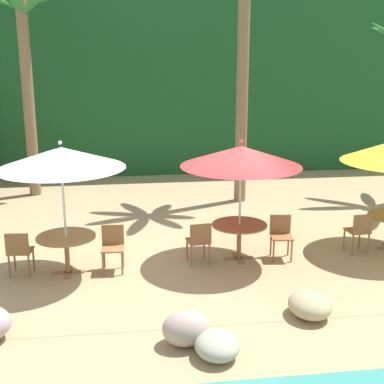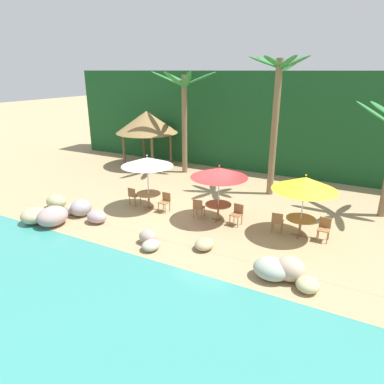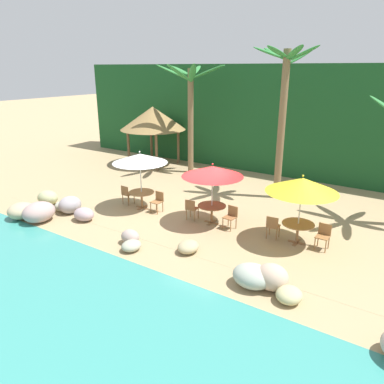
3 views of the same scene
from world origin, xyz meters
TOP-DOWN VIEW (x-y plane):
  - ground_plane at (0.00, 0.00)m, footprint 120.00×120.00m
  - terrace_deck at (0.00, 0.00)m, footprint 18.00×5.20m
  - foliage_backdrop at (0.00, 9.00)m, footprint 28.00×2.40m
  - rock_seawall at (-1.46, -3.17)m, footprint 15.20×2.61m
  - umbrella_white at (-2.85, -0.25)m, footprint 2.31×2.31m
  - dining_table_white at (-2.85, -0.25)m, footprint 1.10×1.10m
  - chair_white_seaward at (-2.00, -0.20)m, footprint 0.44×0.45m
  - chair_white_inland at (-3.71, -0.27)m, footprint 0.45×0.46m
  - umbrella_red at (0.50, 0.02)m, footprint 2.35×2.35m
  - dining_table_red at (0.50, 0.02)m, footprint 1.10×1.10m
  - chair_red_seaward at (1.35, 0.00)m, footprint 0.47×0.48m
  - chair_red_inland at (-0.34, -0.17)m, footprint 0.47×0.47m
  - umbrella_yellow at (3.85, 0.16)m, footprint 2.41×2.41m
  - dining_table_yellow at (3.85, 0.16)m, footprint 1.10×1.10m
  - chair_yellow_seaward at (4.70, 0.23)m, footprint 0.43×0.44m
  - chair_yellow_inland at (3.01, -0.01)m, footprint 0.46×0.46m
  - palm_tree_nearest at (-4.32, 5.77)m, footprint 3.86×3.87m
  - palm_tree_second at (1.48, 4.33)m, footprint 2.87×2.90m
  - palapa_hut at (-7.25, 6.00)m, footprint 3.98×3.98m

SIDE VIEW (x-z plane):
  - ground_plane at x=0.00m, z-range 0.00..0.00m
  - terrace_deck at x=0.00m, z-range 0.00..0.01m
  - rock_seawall at x=-1.46m, z-range -0.07..0.72m
  - chair_white_seaward at x=-2.00m, z-range 0.08..0.95m
  - chair_white_inland at x=-3.71m, z-range 0.08..0.95m
  - chair_red_seaward at x=1.35m, z-range 0.08..0.95m
  - chair_red_inland at x=-0.34m, z-range 0.08..0.95m
  - chair_yellow_seaward at x=4.70m, z-range 0.08..0.95m
  - chair_yellow_inland at x=3.01m, z-range 0.08..0.95m
  - dining_table_white at x=-2.85m, z-range 0.24..0.98m
  - dining_table_red at x=0.50m, z-range 0.24..0.98m
  - dining_table_yellow at x=3.85m, z-range 0.24..0.98m
  - umbrella_red at x=0.50m, z-range 0.90..3.32m
  - umbrella_yellow at x=3.85m, z-range 0.88..3.36m
  - umbrella_white at x=-2.85m, z-range 0.95..3.48m
  - palapa_hut at x=-7.25m, z-range 1.08..4.65m
  - foliage_backdrop at x=0.00m, z-range 0.00..6.00m
  - palm_tree_nearest at x=-4.32m, z-range 1.23..7.26m
  - palm_tree_second at x=1.48m, z-range 1.15..7.86m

